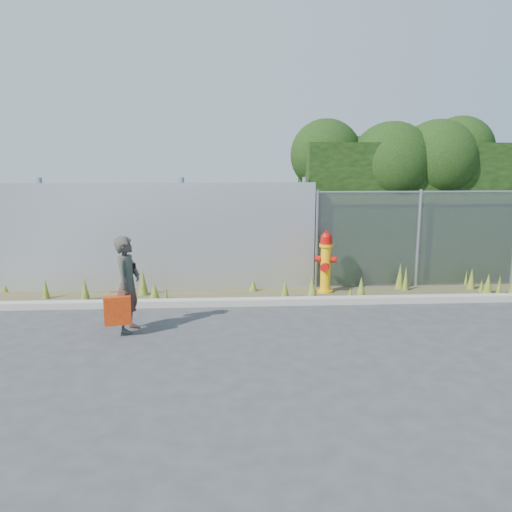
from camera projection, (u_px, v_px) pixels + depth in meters
The scene contains 10 objects.
ground at pixel (281, 338), 7.49m from camera, with size 80.00×80.00×0.00m, color #39393C.
curb at pixel (271, 301), 9.25m from camera, with size 16.00×0.22×0.12m, color #A5A195.
weed_strip at pixel (295, 290), 9.83m from camera, with size 16.00×1.29×0.55m.
corrugated_fence at pixel (106, 238), 10.05m from camera, with size 8.50×0.21×2.30m.
chainlink_fence at pixel (467, 238), 10.49m from camera, with size 6.50×0.07×2.05m.
hedge at pixel (446, 189), 11.27m from camera, with size 7.58×1.97×3.61m.
fire_hydrant at pixel (326, 263), 9.96m from camera, with size 0.43×0.38×1.27m.
woman at pixel (128, 284), 7.71m from camera, with size 0.55×0.36×1.50m, color #0E5947.
red_tote_bag at pixel (118, 310), 7.49m from camera, with size 0.39×0.15×0.52m.
black_shoulder_bag at pixel (128, 269), 7.85m from camera, with size 0.22×0.09×0.16m.
Camera 1 is at (-0.80, -7.09, 2.63)m, focal length 35.00 mm.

